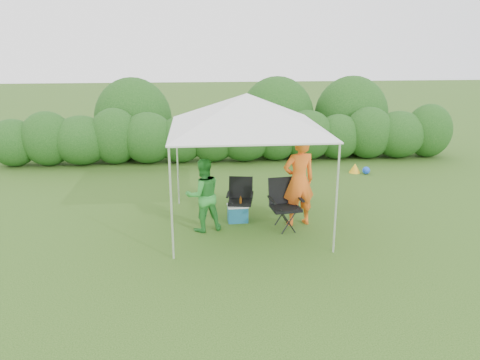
{
  "coord_description": "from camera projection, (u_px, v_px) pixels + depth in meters",
  "views": [
    {
      "loc": [
        -1.0,
        -8.88,
        3.89
      ],
      "look_at": [
        -0.15,
        0.4,
        1.05
      ],
      "focal_mm": 35.0,
      "sensor_mm": 36.0,
      "label": 1
    }
  ],
  "objects": [
    {
      "name": "man",
      "position": [
        299.0,
        181.0,
        9.92
      ],
      "size": [
        0.8,
        0.62,
        1.97
      ],
      "primitive_type": "imported",
      "rotation": [
        0.0,
        0.0,
        3.37
      ],
      "color": "orange",
      "rests_on": "ground"
    },
    {
      "name": "canopy",
      "position": [
        247.0,
        112.0,
        9.44
      ],
      "size": [
        3.1,
        3.1,
        2.83
      ],
      "color": "silver",
      "rests_on": "ground"
    },
    {
      "name": "woman",
      "position": [
        203.0,
        195.0,
        9.66
      ],
      "size": [
        0.89,
        0.78,
        1.55
      ],
      "primitive_type": "imported",
      "rotation": [
        0.0,
        0.0,
        3.43
      ],
      "color": "green",
      "rests_on": "ground"
    },
    {
      "name": "ground",
      "position": [
        249.0,
        234.0,
        9.68
      ],
      "size": [
        70.0,
        70.0,
        0.0
      ],
      "primitive_type": "plane",
      "color": "#395E1D"
    },
    {
      "name": "hedge",
      "position": [
        232.0,
        136.0,
        15.16
      ],
      "size": [
        15.03,
        1.53,
        1.8
      ],
      "color": "#225119",
      "rests_on": "ground"
    },
    {
      "name": "cooler",
      "position": [
        238.0,
        213.0,
        10.29
      ],
      "size": [
        0.46,
        0.35,
        0.38
      ],
      "rotation": [
        0.0,
        0.0,
        0.04
      ],
      "color": "#1D5F85",
      "rests_on": "ground"
    },
    {
      "name": "lawn_toy",
      "position": [
        358.0,
        169.0,
        14.01
      ],
      "size": [
        0.56,
        0.47,
        0.28
      ],
      "color": "gold",
      "rests_on": "ground"
    },
    {
      "name": "chair_right",
      "position": [
        284.0,
        200.0,
        9.86
      ],
      "size": [
        0.72,
        0.66,
        1.06
      ],
      "rotation": [
        0.0,
        0.0,
        0.12
      ],
      "color": "black",
      "rests_on": "ground"
    },
    {
      "name": "bottle",
      "position": [
        241.0,
        201.0,
        10.17
      ],
      "size": [
        0.06,
        0.06,
        0.22
      ],
      "primitive_type": "cylinder",
      "color": "#592D0C",
      "rests_on": "cooler"
    },
    {
      "name": "chair_left",
      "position": [
        240.0,
        196.0,
        10.38
      ],
      "size": [
        0.64,
        0.6,
        0.93
      ],
      "rotation": [
        0.0,
        0.0,
        -0.16
      ],
      "color": "black",
      "rests_on": "ground"
    }
  ]
}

